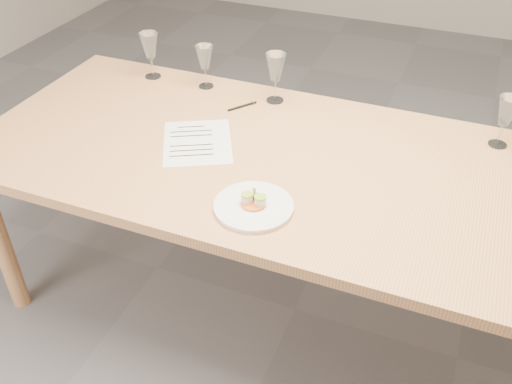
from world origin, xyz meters
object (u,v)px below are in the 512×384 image
at_px(wine_glass_0, 150,47).
at_px(wine_glass_3, 507,112).
at_px(wine_glass_1, 205,58).
at_px(dining_table, 303,178).
at_px(ballpoint_pen, 242,106).
at_px(recipe_sheet, 197,142).
at_px(dinner_plate, 254,206).
at_px(wine_glass_2, 276,68).

relative_size(wine_glass_0, wine_glass_3, 1.05).
bearing_deg(wine_glass_1, dining_table, -34.92).
bearing_deg(ballpoint_pen, recipe_sheet, -152.74).
bearing_deg(dining_table, wine_glass_0, 154.46).
height_order(wine_glass_1, wine_glass_3, wine_glass_3).
xyz_separation_m(recipe_sheet, wine_glass_1, (-0.17, 0.42, 0.13)).
distance_m(dining_table, ballpoint_pen, 0.46).
relative_size(dinner_plate, wine_glass_3, 1.31).
xyz_separation_m(dinner_plate, recipe_sheet, (-0.34, 0.28, -0.01)).
bearing_deg(wine_glass_3, wine_glass_2, 178.87).
height_order(dinner_plate, wine_glass_0, wine_glass_0).
height_order(ballpoint_pen, wine_glass_3, wine_glass_3).
relative_size(ballpoint_pen, wine_glass_3, 0.59).
bearing_deg(wine_glass_2, dinner_plate, -74.79).
bearing_deg(wine_glass_1, wine_glass_0, -179.69).
xyz_separation_m(dinner_plate, wine_glass_1, (-0.50, 0.70, 0.12)).
xyz_separation_m(dinner_plate, ballpoint_pen, (-0.29, 0.59, -0.01)).
bearing_deg(dining_table, recipe_sheet, -176.91).
bearing_deg(wine_glass_3, ballpoint_pen, -175.04).
height_order(ballpoint_pen, wine_glass_2, wine_glass_2).
height_order(wine_glass_0, wine_glass_1, wine_glass_0).
distance_m(dining_table, wine_glass_1, 0.72).
bearing_deg(ballpoint_pen, dining_table, -92.71).
bearing_deg(wine_glass_1, wine_glass_2, -2.06).
xyz_separation_m(wine_glass_0, wine_glass_3, (1.44, -0.03, -0.01)).
relative_size(dinner_plate, wine_glass_1, 1.36).
relative_size(dining_table, wine_glass_3, 12.70).
xyz_separation_m(dining_table, wine_glass_3, (0.61, 0.37, 0.20)).
distance_m(ballpoint_pen, wine_glass_3, 0.98).
bearing_deg(dining_table, dinner_plate, -101.61).
xyz_separation_m(wine_glass_1, wine_glass_2, (0.32, -0.01, 0.01)).
bearing_deg(recipe_sheet, wine_glass_1, 84.21).
bearing_deg(wine_glass_2, ballpoint_pen, -135.19).
distance_m(ballpoint_pen, wine_glass_2, 0.20).
distance_m(dining_table, wine_glass_0, 0.94).
distance_m(dinner_plate, recipe_sheet, 0.44).
bearing_deg(wine_glass_1, wine_glass_3, -1.38).
bearing_deg(wine_glass_0, wine_glass_2, -1.00).
bearing_deg(recipe_sheet, wine_glass_0, 108.02).
height_order(dining_table, wine_glass_3, wine_glass_3).
xyz_separation_m(dining_table, wine_glass_1, (-0.57, 0.40, 0.19)).
xyz_separation_m(ballpoint_pen, wine_glass_0, (-0.47, 0.11, 0.13)).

